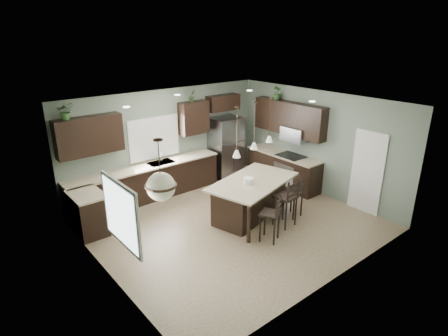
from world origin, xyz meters
TOP-DOWN VIEW (x-y plane):
  - ground at (0.00, 0.00)m, footprint 6.00×6.00m
  - pantry_door at (2.98, -1.55)m, footprint 0.04×0.82m
  - window_back at (-0.40, 2.73)m, footprint 1.35×0.02m
  - window_left at (-2.98, -0.80)m, footprint 0.02×1.10m
  - left_return_cabs at (-2.70, 1.70)m, footprint 0.60×0.90m
  - left_return_countertop at (-2.68, 1.70)m, footprint 0.66×0.96m
  - back_lower_cabs at (-0.85, 2.45)m, footprint 4.20×0.60m
  - back_countertop at (-0.85, 2.43)m, footprint 4.20×0.66m
  - sink_inset at (-0.40, 2.43)m, footprint 0.70×0.45m
  - faucet at (-0.40, 2.40)m, footprint 0.02×0.02m
  - back_upper_left at (-2.15, 2.58)m, footprint 1.55×0.34m
  - back_upper_right at (0.80, 2.58)m, footprint 0.85×0.34m
  - fridge_header at (1.85, 2.58)m, footprint 1.05×0.34m
  - right_lower_cabs at (2.70, 0.87)m, footprint 0.60×2.35m
  - right_countertop at (2.68, 0.87)m, footprint 0.66×2.35m
  - cooktop at (2.68, 0.60)m, footprint 0.58×0.75m
  - wall_oven_front at (2.40, 0.60)m, footprint 0.01×0.72m
  - right_upper_cabs at (2.83, 0.87)m, footprint 0.34×2.35m
  - microwave at (2.78, 0.60)m, footprint 0.40×0.75m
  - refrigerator at (1.81, 2.41)m, footprint 0.90×0.74m
  - kitchen_island at (0.63, -0.02)m, footprint 2.51×1.81m
  - serving_dish at (0.44, -0.08)m, footprint 0.24×0.24m
  - bar_stool_left at (0.15, -1.06)m, footprint 0.52×0.52m
  - bar_stool_center at (0.90, -0.82)m, footprint 0.46×0.46m
  - bar_stool_right at (1.39, -0.63)m, footprint 0.41×0.41m
  - pendant_left at (-0.04, -0.20)m, footprint 0.17×0.17m
  - pendant_center at (0.63, -0.02)m, footprint 0.17×0.17m
  - pendant_right at (1.31, 0.15)m, footprint 0.17×0.17m
  - chandelier at (-2.50, -1.28)m, footprint 0.48×0.48m
  - plant_back_left at (-2.61, 2.55)m, footprint 0.40×0.36m
  - plant_back_right at (0.74, 2.55)m, footprint 0.19×0.15m
  - plant_right_wall at (2.80, 1.36)m, footprint 0.24×0.24m
  - room_shell at (0.00, 0.00)m, footprint 6.00×6.00m

SIDE VIEW (x-z plane):
  - ground at x=0.00m, z-range 0.00..0.00m
  - left_return_cabs at x=-2.70m, z-range 0.00..0.90m
  - back_lower_cabs at x=-0.85m, z-range 0.00..0.90m
  - right_lower_cabs at x=2.70m, z-range 0.00..0.90m
  - wall_oven_front at x=2.40m, z-range 0.15..0.75m
  - kitchen_island at x=0.63m, z-range 0.00..0.92m
  - bar_stool_right at x=1.39m, z-range 0.00..1.04m
  - bar_stool_left at x=0.15m, z-range 0.00..1.05m
  - bar_stool_center at x=0.90m, z-range 0.00..1.18m
  - left_return_countertop at x=-2.68m, z-range 0.90..0.94m
  - back_countertop at x=-0.85m, z-range 0.90..0.94m
  - right_countertop at x=2.68m, z-range 0.90..0.94m
  - refrigerator at x=1.81m, z-range 0.00..1.85m
  - sink_inset at x=-0.40m, z-range 0.93..0.94m
  - cooktop at x=2.68m, z-range 0.93..0.95m
  - serving_dish at x=0.44m, z-range 0.92..1.06m
  - pantry_door at x=2.98m, z-range 0.00..2.04m
  - faucet at x=-0.40m, z-range 0.94..1.22m
  - window_back at x=-0.40m, z-range 1.05..2.05m
  - window_left at x=-2.98m, z-range 1.05..2.05m
  - microwave at x=2.78m, z-range 1.35..1.75m
  - room_shell at x=0.00m, z-range -1.30..4.70m
  - back_upper_left at x=-2.15m, z-range 1.50..2.40m
  - back_upper_right at x=0.80m, z-range 1.50..2.40m
  - right_upper_cabs at x=2.83m, z-range 1.50..2.40m
  - fridge_header at x=1.85m, z-range 2.02..2.48m
  - pendant_left at x=-0.04m, z-range 1.70..2.80m
  - pendant_center at x=0.63m, z-range 1.70..2.80m
  - pendant_right at x=1.31m, z-range 1.70..2.80m
  - chandelier at x=-2.50m, z-range 1.83..2.80m
  - plant_back_right at x=0.74m, z-range 2.40..2.74m
  - plant_right_wall at x=2.80m, z-range 2.40..2.77m
  - plant_back_left at x=-2.61m, z-range 2.40..2.79m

